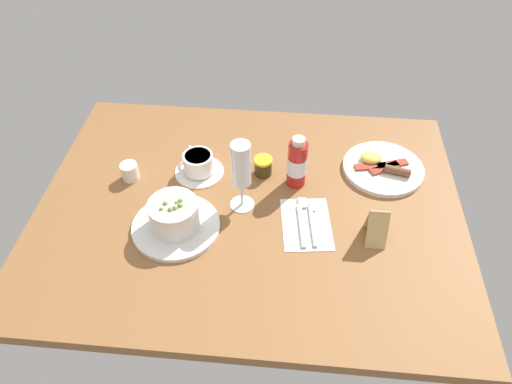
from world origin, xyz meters
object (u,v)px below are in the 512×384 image
cutlery_setting (307,222)px  creamer_jug (130,171)px  menu_card (377,225)px  coffee_cup (198,164)px  breakfast_plate (383,167)px  jam_jar (263,166)px  porridge_bowl (174,218)px  sauce_bottle_red (297,163)px  wine_glass (241,167)px

cutlery_setting → creamer_jug: creamer_jug is taller
cutlery_setting → menu_card: 17.31cm
coffee_cup → breakfast_plate: coffee_cup is taller
menu_card → jam_jar: bearing=144.4°
porridge_bowl → jam_jar: size_ratio=4.17×
menu_card → coffee_cup: bearing=157.3°
breakfast_plate → cutlery_setting: bearing=-133.6°
porridge_bowl → sauce_bottle_red: (28.99, 19.12, 3.08)cm
wine_glass → breakfast_plate: wine_glass is taller
breakfast_plate → menu_card: 25.72cm
porridge_bowl → sauce_bottle_red: size_ratio=1.43×
coffee_cup → wine_glass: 19.98cm
wine_glass → sauce_bottle_red: bearing=34.5°
coffee_cup → jam_jar: (17.76, 1.21, -0.25)cm
jam_jar → menu_card: (28.81, -20.66, 2.06)cm
creamer_jug → menu_card: (64.82, -15.51, 2.23)cm
wine_glass → menu_card: (33.23, -8.42, -8.17)cm
coffee_cup → menu_card: (46.58, -19.45, 1.81)cm
wine_glass → menu_card: 35.24cm
sauce_bottle_red → breakfast_plate: size_ratio=0.68×
sauce_bottle_red → porridge_bowl: bearing=-146.6°
cutlery_setting → breakfast_plate: breakfast_plate is taller
coffee_cup → menu_card: 50.51cm
wine_glass → creamer_jug: bearing=167.3°
cutlery_setting → breakfast_plate: 30.04cm
porridge_bowl → creamer_jug: porridge_bowl is taller
coffee_cup → breakfast_plate: (50.91, 5.62, -1.94)cm
porridge_bowl → jam_jar: 29.69cm
cutlery_setting → menu_card: (16.39, -3.34, 4.45)cm
jam_jar → sauce_bottle_red: bearing=-17.7°
jam_jar → creamer_jug: bearing=-171.9°
cutlery_setting → creamer_jug: (-48.43, 12.17, 2.22)cm
sauce_bottle_red → breakfast_plate: (24.00, 7.34, -5.98)cm
jam_jar → sauce_bottle_red: sauce_bottle_red is taller
porridge_bowl → cutlery_setting: (32.27, 4.72, -3.61)cm
cutlery_setting → coffee_cup: 34.32cm
porridge_bowl → cutlery_setting: bearing=8.3°
coffee_cup → wine_glass: size_ratio=0.68×
creamer_jug → menu_card: bearing=-13.5°
porridge_bowl → cutlery_setting: 32.81cm
jam_jar → menu_card: menu_card is taller
creamer_jug → wine_glass: 34.00cm
porridge_bowl → wine_glass: (15.42, 9.81, 9.02)cm
creamer_jug → sauce_bottle_red: (45.15, 2.23, 4.46)cm
porridge_bowl → sauce_bottle_red: sauce_bottle_red is taller
porridge_bowl → breakfast_plate: (52.99, 26.46, -2.90)cm
porridge_bowl → menu_card: bearing=1.6°
cutlery_setting → wine_glass: size_ratio=0.94×
creamer_jug → wine_glass: wine_glass is taller
breakfast_plate → jam_jar: bearing=-172.4°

